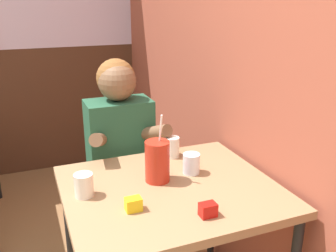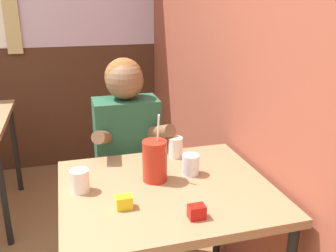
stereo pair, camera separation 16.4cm
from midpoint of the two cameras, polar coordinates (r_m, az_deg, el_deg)
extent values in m
cube|color=#9E4C38|center=(2.36, 1.72, 15.28)|extent=(0.06, 4.46, 2.70)
cube|color=#472819|center=(3.56, -25.14, 1.61)|extent=(5.33, 0.06, 1.10)
cube|color=#93704C|center=(1.58, -2.64, -9.82)|extent=(0.87, 0.76, 0.04)
cylinder|color=black|center=(2.01, -17.02, -16.59)|extent=(0.04, 0.04, 0.72)
cylinder|color=black|center=(2.18, 4.54, -12.70)|extent=(0.04, 0.04, 0.72)
cube|color=#235138|center=(2.28, -8.90, -15.03)|extent=(0.31, 0.20, 0.47)
cube|color=#235138|center=(2.05, -9.60, -3.34)|extent=(0.34, 0.20, 0.53)
sphere|color=brown|center=(1.96, -10.36, 7.18)|extent=(0.20, 0.20, 0.20)
sphere|color=brown|center=(1.94, -10.18, 6.62)|extent=(0.20, 0.20, 0.20)
cylinder|color=brown|center=(1.85, -12.95, -2.09)|extent=(0.14, 0.27, 0.15)
cylinder|color=brown|center=(1.91, -4.88, -1.05)|extent=(0.14, 0.27, 0.15)
cylinder|color=#B22819|center=(1.59, -4.61, -5.46)|extent=(0.11, 0.11, 0.18)
cylinder|color=white|center=(1.54, -4.18, -0.66)|extent=(0.01, 0.04, 0.14)
cylinder|color=silver|center=(1.67, 0.76, -5.80)|extent=(0.08, 0.08, 0.09)
cylinder|color=silver|center=(1.83, -1.89, -3.28)|extent=(0.07, 0.07, 0.10)
cylinder|color=silver|center=(1.54, -15.75, -8.74)|extent=(0.08, 0.08, 0.09)
cube|color=#B7140F|center=(1.37, 2.64, -12.73)|extent=(0.06, 0.04, 0.05)
cube|color=yellow|center=(1.41, -8.67, -11.80)|extent=(0.06, 0.04, 0.05)
camera|label=1|loc=(0.08, -92.86, -0.98)|focal=40.00mm
camera|label=2|loc=(0.08, 87.14, 0.98)|focal=40.00mm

